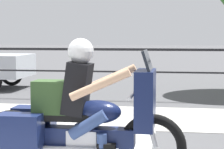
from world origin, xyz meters
TOP-DOWN VIEW (x-y plane):
  - sidewalk_band at (0.00, 3.40)m, footprint 44.00×2.40m
  - fence_railing at (0.00, 5.59)m, footprint 36.00×0.05m
  - motorcycle at (1.34, -0.26)m, footprint 2.36×0.76m

SIDE VIEW (x-z plane):
  - sidewalk_band at x=0.00m, z-range 0.00..0.01m
  - motorcycle at x=1.34m, z-range -0.09..1.48m
  - fence_railing at x=0.00m, z-range 0.36..1.64m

